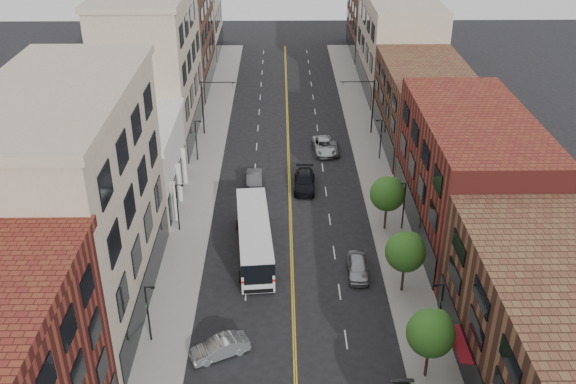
{
  "coord_description": "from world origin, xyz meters",
  "views": [
    {
      "loc": [
        -0.97,
        -30.0,
        33.67
      ],
      "look_at": [
        -0.3,
        22.74,
        5.0
      ],
      "focal_mm": 40.0,
      "sensor_mm": 36.0,
      "label": 1
    }
  ],
  "objects_px": {
    "car_lane_behind": "(254,178)",
    "car_lane_b": "(324,146)",
    "car_lane_c": "(333,148)",
    "car_angle_b": "(220,348)",
    "car_parked_far": "(358,267)",
    "car_lane_a": "(304,182)",
    "city_bus": "(254,235)"
  },
  "relations": [
    {
      "from": "car_parked_far",
      "to": "car_lane_b",
      "type": "distance_m",
      "value": 25.91
    },
    {
      "from": "car_angle_b",
      "to": "car_lane_a",
      "type": "height_order",
      "value": "car_lane_a"
    },
    {
      "from": "car_lane_c",
      "to": "car_parked_far",
      "type": "bearing_deg",
      "value": -87.89
    },
    {
      "from": "car_parked_far",
      "to": "car_lane_a",
      "type": "relative_size",
      "value": 0.79
    },
    {
      "from": "city_bus",
      "to": "car_lane_b",
      "type": "height_order",
      "value": "city_bus"
    },
    {
      "from": "city_bus",
      "to": "car_angle_b",
      "type": "height_order",
      "value": "city_bus"
    },
    {
      "from": "car_lane_b",
      "to": "car_lane_c",
      "type": "relative_size",
      "value": 1.44
    },
    {
      "from": "car_parked_far",
      "to": "car_lane_b",
      "type": "height_order",
      "value": "car_lane_b"
    },
    {
      "from": "car_lane_behind",
      "to": "car_angle_b",
      "type": "bearing_deg",
      "value": 84.63
    },
    {
      "from": "car_angle_b",
      "to": "car_parked_far",
      "type": "xyz_separation_m",
      "value": [
        11.4,
        10.12,
        0.03
      ]
    },
    {
      "from": "car_angle_b",
      "to": "car_parked_far",
      "type": "distance_m",
      "value": 15.24
    },
    {
      "from": "car_lane_behind",
      "to": "car_lane_a",
      "type": "xyz_separation_m",
      "value": [
        5.57,
        -0.93,
        0.02
      ]
    },
    {
      "from": "car_lane_a",
      "to": "car_lane_b",
      "type": "xyz_separation_m",
      "value": [
        2.78,
        9.59,
        -0.05
      ]
    },
    {
      "from": "car_lane_behind",
      "to": "car_lane_b",
      "type": "height_order",
      "value": "car_lane_behind"
    },
    {
      "from": "car_angle_b",
      "to": "car_lane_c",
      "type": "xyz_separation_m",
      "value": [
        11.1,
        35.6,
        -0.07
      ]
    },
    {
      "from": "car_lane_c",
      "to": "city_bus",
      "type": "bearing_deg",
      "value": -110.77
    },
    {
      "from": "car_angle_b",
      "to": "city_bus",
      "type": "bearing_deg",
      "value": 145.84
    },
    {
      "from": "car_lane_a",
      "to": "car_lane_behind",
      "type": "bearing_deg",
      "value": 173.07
    },
    {
      "from": "car_parked_far",
      "to": "car_lane_behind",
      "type": "relative_size",
      "value": 0.92
    },
    {
      "from": "car_parked_far",
      "to": "car_lane_c",
      "type": "xyz_separation_m",
      "value": [
        -0.3,
        25.48,
        -0.1
      ]
    },
    {
      "from": "car_angle_b",
      "to": "car_parked_far",
      "type": "height_order",
      "value": "car_parked_far"
    },
    {
      "from": "car_angle_b",
      "to": "car_lane_c",
      "type": "height_order",
      "value": "car_angle_b"
    },
    {
      "from": "car_angle_b",
      "to": "car_lane_a",
      "type": "distance_m",
      "value": 27.39
    },
    {
      "from": "city_bus",
      "to": "car_parked_far",
      "type": "xyz_separation_m",
      "value": [
        9.26,
        -3.54,
        -1.2
      ]
    },
    {
      "from": "car_parked_far",
      "to": "car_lane_b",
      "type": "xyz_separation_m",
      "value": [
        -1.37,
        25.88,
        0.01
      ]
    },
    {
      "from": "car_lane_b",
      "to": "car_lane_c",
      "type": "height_order",
      "value": "car_lane_b"
    },
    {
      "from": "car_lane_a",
      "to": "city_bus",
      "type": "bearing_deg",
      "value": -109.25
    },
    {
      "from": "car_lane_c",
      "to": "car_angle_b",
      "type": "bearing_deg",
      "value": -105.88
    },
    {
      "from": "car_angle_b",
      "to": "car_lane_behind",
      "type": "xyz_separation_m",
      "value": [
        1.68,
        27.34,
        0.08
      ]
    },
    {
      "from": "car_lane_behind",
      "to": "car_lane_a",
      "type": "height_order",
      "value": "car_lane_a"
    },
    {
      "from": "city_bus",
      "to": "car_lane_a",
      "type": "xyz_separation_m",
      "value": [
        5.11,
        12.75,
        -1.14
      ]
    },
    {
      "from": "car_lane_behind",
      "to": "car_lane_b",
      "type": "distance_m",
      "value": 12.03
    }
  ]
}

